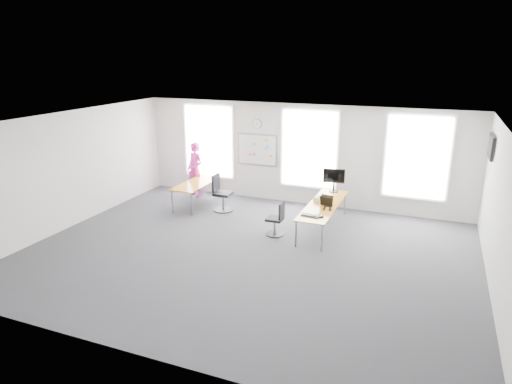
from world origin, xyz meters
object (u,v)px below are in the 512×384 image
at_px(desk_right, 323,206).
at_px(headphones, 327,209).
at_px(monitor, 334,178).
at_px(keyboard, 311,216).
at_px(person, 195,170).
at_px(chair_right, 277,221).
at_px(desk_left, 197,185).
at_px(chair_left, 221,195).

height_order(desk_right, headphones, headphones).
relative_size(headphones, monitor, 0.30).
bearing_deg(keyboard, monitor, 102.79).
height_order(person, monitor, person).
relative_size(person, monitor, 2.62).
relative_size(chair_right, keyboard, 1.84).
relative_size(desk_left, keyboard, 3.99).
bearing_deg(desk_left, monitor, 8.98).
xyz_separation_m(desk_left, chair_left, (0.90, -0.18, -0.16)).
bearing_deg(person, keyboard, -5.26).
bearing_deg(keyboard, desk_left, 173.22).
relative_size(desk_right, desk_left, 1.48).
relative_size(keyboard, headphones, 2.41).
distance_m(person, monitor, 4.46).
distance_m(keyboard, headphones, 0.60).
distance_m(desk_left, person, 0.93).
distance_m(desk_left, monitor, 4.06).
height_order(desk_right, monitor, monitor).
height_order(desk_left, chair_right, chair_right).
bearing_deg(keyboard, desk_right, 100.27).
height_order(chair_right, chair_left, chair_left).
height_order(desk_left, person, person).
height_order(chair_right, monitor, monitor).
relative_size(desk_right, monitor, 4.20).
bearing_deg(chair_right, headphones, 107.69).
distance_m(keyboard, monitor, 2.18).
bearing_deg(monitor, keyboard, -100.43).
height_order(keyboard, monitor, monitor).
height_order(person, headphones, person).
distance_m(chair_right, headphones, 1.28).
bearing_deg(chair_left, desk_right, -98.99).
xyz_separation_m(person, keyboard, (4.40, -2.29, -0.18)).
distance_m(desk_right, person, 4.66).
xyz_separation_m(chair_left, keyboard, (3.03, -1.34, 0.22)).
bearing_deg(headphones, monitor, 101.28).
xyz_separation_m(headphones, monitor, (-0.20, 1.61, 0.35)).
bearing_deg(desk_right, person, 163.51).
xyz_separation_m(desk_right, headphones, (0.19, -0.43, 0.10)).
bearing_deg(desk_left, chair_left, -11.28).
height_order(desk_left, monitor, monitor).
distance_m(chair_left, person, 1.71).
bearing_deg(desk_right, desk_left, 172.15).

